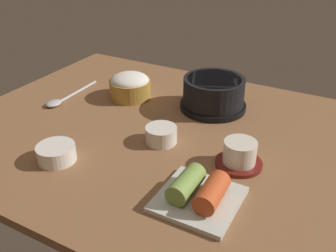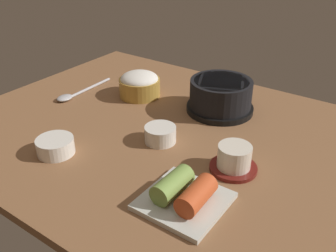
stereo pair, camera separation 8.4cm
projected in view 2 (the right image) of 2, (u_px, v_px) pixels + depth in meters
The scene contains 8 objects.
dining_table at pixel (166, 135), 88.79cm from camera, with size 100.00×76.00×2.00cm, color brown.
stone_pot at pixel (221, 96), 95.57cm from camera, with size 17.20×17.20×8.40cm.
rice_bowl at pixel (140, 84), 104.14cm from camera, with size 11.36×11.36×6.99cm.
tea_cup_with_saucer at pixel (234, 159), 73.81cm from camera, with size 9.52×9.52×5.45cm.
banchan_cup_center at pixel (160, 134), 83.44cm from camera, with size 7.04×7.04×3.68cm.
kimchi_plate at pixel (184, 195), 65.26cm from camera, with size 13.98×13.98×4.99cm.
side_bowl_near at pixel (55, 146), 79.38cm from camera, with size 7.95×7.95×3.44cm.
spoon at pixel (73, 94), 105.03cm from camera, with size 3.60×19.99×1.35cm.
Camera 2 is at (44.41, -62.16, 46.30)cm, focal length 40.20 mm.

